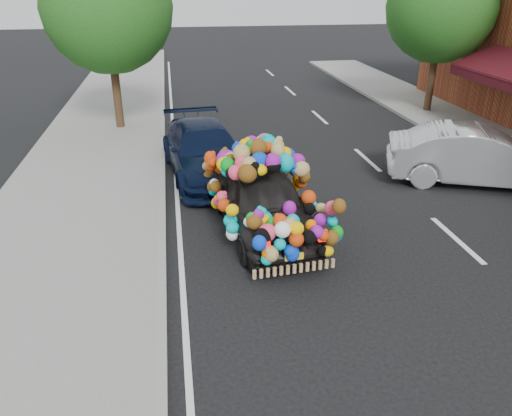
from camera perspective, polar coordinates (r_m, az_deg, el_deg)
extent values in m
plane|color=black|center=(9.73, 3.34, -5.30)|extent=(100.00, 100.00, 0.00)
cube|color=gray|center=(9.79, -22.22, -6.73)|extent=(4.00, 60.00, 0.12)
cube|color=gray|center=(9.51, -10.68, -6.07)|extent=(0.15, 60.00, 0.13)
cube|color=#450D15|center=(17.55, 25.63, 12.88)|extent=(0.06, 5.20, 0.35)
cylinder|color=#332114|center=(18.13, -15.64, 12.77)|extent=(0.28, 0.28, 2.73)
sphere|color=#174B14|center=(17.80, -16.68, 21.16)|extent=(4.20, 4.20, 4.20)
cylinder|color=#332114|center=(21.04, 19.39, 13.75)|extent=(0.28, 0.28, 2.64)
sphere|color=#174B14|center=(20.76, 20.45, 20.71)|extent=(4.00, 4.00, 4.00)
imported|color=black|center=(10.34, 0.74, 0.89)|extent=(1.98, 4.13, 1.36)
cube|color=red|center=(8.43, 0.89, -4.28)|extent=(0.22, 0.08, 0.14)
cube|color=red|center=(8.75, 7.81, -3.34)|extent=(0.22, 0.08, 0.14)
cube|color=yellow|center=(8.71, 4.38, -5.57)|extent=(0.34, 0.07, 0.12)
imported|color=black|center=(13.45, -5.89, 6.51)|extent=(2.41, 4.88, 1.36)
imported|color=#BABCC1|center=(14.02, 24.00, 5.46)|extent=(4.73, 3.06, 1.47)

